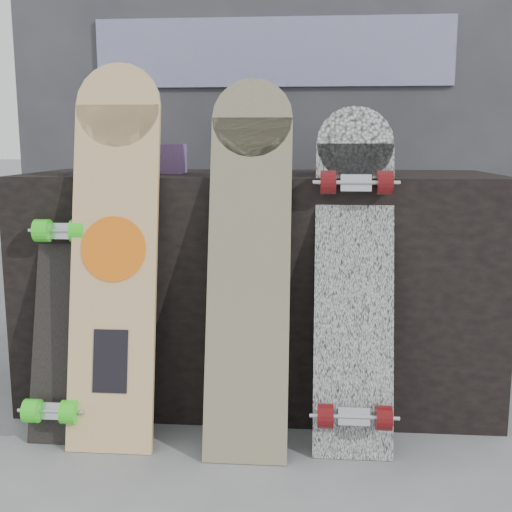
# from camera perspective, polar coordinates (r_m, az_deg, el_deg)

# --- Properties ---
(ground) EXTENTS (60.00, 60.00, 0.00)m
(ground) POSITION_cam_1_polar(r_m,az_deg,el_deg) (1.96, -0.85, -17.45)
(ground) COLOR slate
(ground) RESTS_ON ground
(vendor_table) EXTENTS (1.60, 0.60, 0.80)m
(vendor_table) POSITION_cam_1_polar(r_m,az_deg,el_deg) (2.29, 0.33, -2.66)
(vendor_table) COLOR black
(vendor_table) RESTS_ON ground
(booth) EXTENTS (2.40, 0.22, 2.20)m
(booth) POSITION_cam_1_polar(r_m,az_deg,el_deg) (3.09, 1.59, 13.75)
(booth) COLOR #313136
(booth) RESTS_ON ground
(merch_box_purple) EXTENTS (0.18, 0.12, 0.10)m
(merch_box_purple) POSITION_cam_1_polar(r_m,az_deg,el_deg) (2.25, -8.72, 8.55)
(merch_box_purple) COLOR #4A3164
(merch_box_purple) RESTS_ON vendor_table
(merch_box_small) EXTENTS (0.14, 0.14, 0.12)m
(merch_box_small) POSITION_cam_1_polar(r_m,az_deg,el_deg) (2.19, 7.57, 8.80)
(merch_box_small) COLOR #4A3164
(merch_box_small) RESTS_ON vendor_table
(merch_box_flat) EXTENTS (0.22, 0.10, 0.06)m
(merch_box_flat) POSITION_cam_1_polar(r_m,az_deg,el_deg) (2.33, -0.22, 8.23)
(merch_box_flat) COLOR #D1B78C
(merch_box_flat) RESTS_ON vendor_table
(longboard_geisha) EXTENTS (0.26, 0.27, 1.15)m
(longboard_geisha) POSITION_cam_1_polar(r_m,az_deg,el_deg) (1.97, -12.47, 1.08)
(longboard_geisha) COLOR beige
(longboard_geisha) RESTS_ON ground
(longboard_celtic) EXTENTS (0.24, 0.32, 1.10)m
(longboard_celtic) POSITION_cam_1_polar(r_m,az_deg,el_deg) (1.89, -0.61, 0.25)
(longboard_celtic) COLOR #C4B785
(longboard_celtic) RESTS_ON ground
(longboard_cascadia) EXTENTS (0.23, 0.34, 1.02)m
(longboard_cascadia) POSITION_cam_1_polar(r_m,az_deg,el_deg) (1.91, 8.73, -1.56)
(longboard_cascadia) COLOR white
(longboard_cascadia) RESTS_ON ground
(skateboard_dark) EXTENTS (0.18, 0.31, 0.82)m
(skateboard_dark) POSITION_cam_1_polar(r_m,az_deg,el_deg) (2.07, -16.85, -4.08)
(skateboard_dark) COLOR black
(skateboard_dark) RESTS_ON ground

